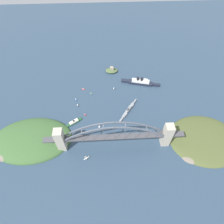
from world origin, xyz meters
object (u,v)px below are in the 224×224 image
(naval_cruiser, at_px, (128,110))
(small_boat_3, at_px, (76,100))
(seaplane_taxiing_near_bridge, at_px, (86,158))
(small_boat_4, at_px, (114,88))
(small_boat_6, at_px, (99,126))
(harbor_ferry_steamer, at_px, (74,122))
(ocean_liner, at_px, (140,82))
(small_boat_1, at_px, (85,115))
(small_boat_2, at_px, (78,105))
(small_boat_0, at_px, (83,89))
(harbor_arch_bridge, at_px, (114,137))
(small_boat_5, at_px, (91,93))
(fort_island_mid_harbor, at_px, (112,70))

(naval_cruiser, distance_m, small_boat_3, 129.19)
(naval_cruiser, bearing_deg, seaplane_taxiing_near_bridge, -129.28)
(small_boat_4, height_order, small_boat_6, small_boat_6)
(harbor_ferry_steamer, height_order, small_boat_4, harbor_ferry_steamer)
(ocean_liner, relative_size, small_boat_1, 15.35)
(naval_cruiser, xyz_separation_m, seaplane_taxiing_near_bridge, (-92.14, -112.65, -1.15))
(ocean_liner, height_order, naval_cruiser, ocean_liner)
(seaplane_taxiing_near_bridge, height_order, small_boat_4, small_boat_4)
(small_boat_2, relative_size, small_boat_6, 0.71)
(naval_cruiser, height_order, small_boat_4, naval_cruiser)
(small_boat_3, bearing_deg, harbor_ferry_steamer, -89.47)
(small_boat_0, relative_size, small_boat_2, 1.32)
(harbor_arch_bridge, height_order, small_boat_2, harbor_arch_bridge)
(small_boat_0, bearing_deg, harbor_ferry_steamer, -98.48)
(seaplane_taxiing_near_bridge, xyz_separation_m, small_boat_6, (25.89, 71.15, 2.65))
(ocean_liner, xyz_separation_m, small_boat_3, (-163.04, -48.20, -5.00))
(small_boat_2, distance_m, small_boat_6, 81.54)
(seaplane_taxiing_near_bridge, bearing_deg, small_boat_0, 94.24)
(small_boat_6, bearing_deg, seaplane_taxiing_near_bridge, -109.99)
(ocean_liner, height_order, small_boat_6, ocean_liner)
(small_boat_2, height_order, small_boat_5, small_boat_2)
(small_boat_4, bearing_deg, naval_cruiser, -68.77)
(naval_cruiser, height_order, fort_island_mid_harbor, naval_cruiser)
(small_boat_0, height_order, small_boat_4, small_boat_4)
(small_boat_1, bearing_deg, fort_island_mid_harbor, 65.56)
(harbor_ferry_steamer, bearing_deg, small_boat_6, -14.90)
(seaplane_taxiing_near_bridge, distance_m, small_boat_5, 173.16)
(harbor_arch_bridge, bearing_deg, small_boat_2, 125.94)
(small_boat_1, relative_size, small_boat_3, 0.59)
(small_boat_0, relative_size, small_boat_6, 0.93)
(ocean_liner, xyz_separation_m, small_boat_2, (-157.37, -67.15, -2.37))
(ocean_liner, relative_size, small_boat_4, 12.78)
(small_boat_1, relative_size, small_boat_6, 0.63)
(small_boat_4, height_order, small_boat_5, small_boat_4)
(harbor_arch_bridge, distance_m, ocean_liner, 194.44)
(naval_cruiser, bearing_deg, small_boat_6, -147.94)
(small_boat_4, distance_m, small_boat_6, 121.29)
(naval_cruiser, distance_m, fort_island_mid_harbor, 146.85)
(seaplane_taxiing_near_bridge, xyz_separation_m, small_boat_0, (-14.06, 189.71, -1.39))
(seaplane_taxiing_near_bridge, bearing_deg, small_boat_6, 70.01)
(small_boat_0, relative_size, small_boat_4, 1.22)
(harbor_ferry_steamer, bearing_deg, small_boat_3, 90.53)
(harbor_ferry_steamer, bearing_deg, naval_cruiser, 12.40)
(fort_island_mid_harbor, height_order, small_boat_1, fort_island_mid_harbor)
(harbor_ferry_steamer, xyz_separation_m, small_boat_0, (15.47, 103.81, -1.85))
(naval_cruiser, distance_m, small_boat_2, 118.80)
(small_boat_1, bearing_deg, small_boat_0, 95.31)
(seaplane_taxiing_near_bridge, xyz_separation_m, small_boat_1, (-6.36, 106.77, -1.24))
(harbor_ferry_steamer, bearing_deg, small_boat_0, 81.52)
(small_boat_2, bearing_deg, small_boat_6, -51.83)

